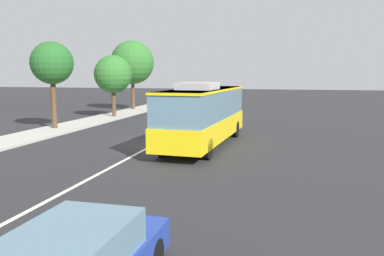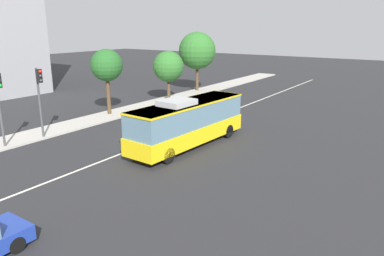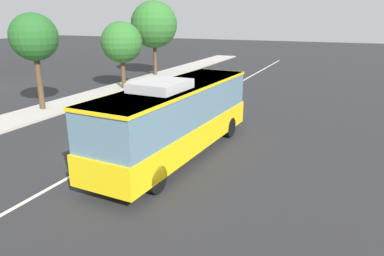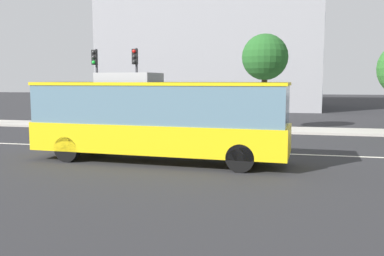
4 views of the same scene
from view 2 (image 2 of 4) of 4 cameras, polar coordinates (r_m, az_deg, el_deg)
ground_plane at (r=27.13m, az=-5.73°, el=-1.96°), size 160.00×160.00×0.00m
sidewalk_kerb at (r=32.91m, az=-16.98°, el=0.67°), size 80.00×2.92×0.14m
lane_centre_line at (r=27.13m, az=-5.73°, el=-1.95°), size 76.00×0.16×0.01m
transit_bus at (r=25.30m, az=-0.62°, el=1.10°), size 10.13×3.08×3.46m
traffic_light_mid_block at (r=28.80m, az=-22.32°, el=5.27°), size 0.32×0.62×5.20m
street_tree_kerbside_left at (r=34.83m, az=-12.95°, el=9.29°), size 2.90×2.90×6.08m
street_tree_kerbside_centre at (r=46.88m, az=0.80°, el=11.75°), size 4.57×4.57×7.35m
street_tree_kerbside_right at (r=40.36m, az=-3.65°, el=9.36°), size 3.30×3.30×5.50m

